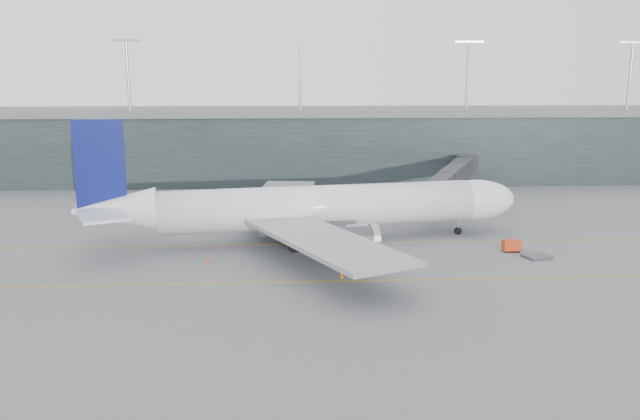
{
  "coord_description": "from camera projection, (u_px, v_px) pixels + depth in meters",
  "views": [
    {
      "loc": [
        1.82,
        -83.33,
        20.63
      ],
      "look_at": [
        6.21,
        -4.0,
        4.53
      ],
      "focal_mm": 35.0,
      "sensor_mm": 36.0,
      "label": 1
    }
  ],
  "objects": [
    {
      "name": "taxiline_b",
      "position": [
        270.0,
        282.0,
        65.97
      ],
      "size": [
        160.0,
        0.25,
        0.02
      ],
      "primitive_type": "cube",
      "color": "#C08C12",
      "rests_on": "ground"
    },
    {
      "name": "uld_c",
      "position": [
        277.0,
        215.0,
        94.81
      ],
      "size": [
        2.43,
        2.06,
        1.99
      ],
      "rotation": [
        0.0,
        0.0,
        0.15
      ],
      "color": "#3C3D42",
      "rests_on": "ground"
    },
    {
      "name": "terminal",
      "position": [
        277.0,
        143.0,
        140.78
      ],
      "size": [
        240.0,
        36.0,
        29.0
      ],
      "color": "#1D2628",
      "rests_on": "ground"
    },
    {
      "name": "jet_bridge",
      "position": [
        439.0,
        174.0,
        109.19
      ],
      "size": [
        20.99,
        43.7,
        6.8
      ],
      "rotation": [
        0.0,
        0.0,
        -0.42
      ],
      "color": "#27272C",
      "rests_on": "ground"
    },
    {
      "name": "ground",
      "position": [
        273.0,
        237.0,
        85.54
      ],
      "size": [
        320.0,
        320.0,
        0.0
      ],
      "primitive_type": "plane",
      "color": "#595A5E",
      "rests_on": "ground"
    },
    {
      "name": "baggage_dolly",
      "position": [
        537.0,
        256.0,
        75.3
      ],
      "size": [
        3.53,
        3.11,
        0.3
      ],
      "primitive_type": "cube",
      "rotation": [
        0.0,
        0.0,
        0.27
      ],
      "color": "#3D3D43",
      "rests_on": "ground"
    },
    {
      "name": "cone_wing_port",
      "position": [
        320.0,
        216.0,
        97.77
      ],
      "size": [
        0.4,
        0.4,
        0.63
      ],
      "primitive_type": "cone",
      "color": "#F1600D",
      "rests_on": "ground"
    },
    {
      "name": "cone_nose",
      "position": [
        511.0,
        240.0,
        82.54
      ],
      "size": [
        0.46,
        0.46,
        0.72
      ],
      "primitive_type": "cone",
      "color": "#CB5D0B",
      "rests_on": "ground"
    },
    {
      "name": "main_aircraft",
      "position": [
        316.0,
        208.0,
        81.94
      ],
      "size": [
        58.82,
        54.68,
        16.53
      ],
      "rotation": [
        0.0,
        0.0,
        0.16
      ],
      "color": "white",
      "rests_on": "ground"
    },
    {
      "name": "taxiline_lead_main",
      "position": [
        305.0,
        208.0,
        105.38
      ],
      "size": [
        0.25,
        60.0,
        0.02
      ],
      "primitive_type": "cube",
      "color": "#C08C12",
      "rests_on": "ground"
    },
    {
      "name": "uld_b",
      "position": [
        251.0,
        215.0,
        95.29
      ],
      "size": [
        2.08,
        1.72,
        1.8
      ],
      "rotation": [
        0.0,
        0.0,
        0.07
      ],
      "color": "#3C3D42",
      "rests_on": "ground"
    },
    {
      "name": "uld_a",
      "position": [
        232.0,
        217.0,
        93.64
      ],
      "size": [
        2.25,
        1.94,
        1.81
      ],
      "rotation": [
        0.0,
        0.0,
        0.19
      ],
      "color": "#3C3D42",
      "rests_on": "ground"
    },
    {
      "name": "gse_cart",
      "position": [
        511.0,
        245.0,
        77.98
      ],
      "size": [
        2.15,
        1.38,
        1.45
      ],
      "rotation": [
        0.0,
        0.0,
        0.01
      ],
      "color": "red",
      "rests_on": "ground"
    },
    {
      "name": "cone_tail",
      "position": [
        208.0,
        261.0,
        72.54
      ],
      "size": [
        0.5,
        0.5,
        0.79
      ],
      "primitive_type": "cone",
      "color": "#FB3C0D",
      "rests_on": "ground"
    },
    {
      "name": "cone_wing_stbd",
      "position": [
        342.0,
        275.0,
        67.42
      ],
      "size": [
        0.48,
        0.48,
        0.76
      ],
      "primitive_type": "cone",
      "color": "#D6540B",
      "rests_on": "ground"
    },
    {
      "name": "taxiline_a",
      "position": [
        273.0,
        244.0,
        81.63
      ],
      "size": [
        160.0,
        0.25,
        0.02
      ],
      "primitive_type": "cube",
      "color": "#C08C12",
      "rests_on": "ground"
    }
  ]
}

